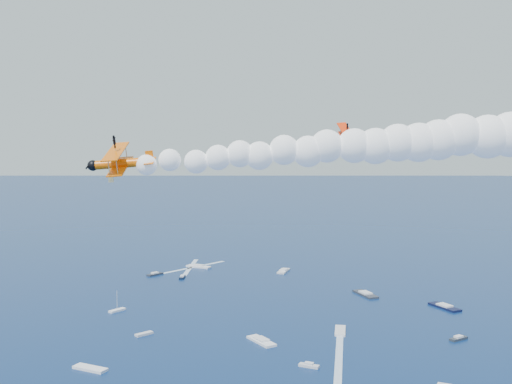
# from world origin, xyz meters

# --- Properties ---
(biplane_lead) EXTENTS (9.65, 10.79, 7.87)m
(biplane_lead) POSITION_xyz_m (14.40, 37.51, 59.48)
(biplane_lead) COLOR #FF2F05
(biplane_trail) EXTENTS (10.10, 11.59, 7.53)m
(biplane_trail) POSITION_xyz_m (-5.88, -1.45, 56.79)
(biplane_trail) COLOR #FF6705
(smoke_trail_trail) EXTENTS (59.59, 38.46, 10.41)m
(smoke_trail_trail) POSITION_xyz_m (21.67, 7.61, 58.99)
(smoke_trail_trail) COLOR white
(spectator_boats) EXTENTS (207.48, 196.18, 0.70)m
(spectator_boats) POSITION_xyz_m (-0.71, 124.85, 0.35)
(spectator_boats) COLOR silver
(spectator_boats) RESTS_ON ground
(boat_wakes) EXTENTS (226.18, 137.43, 0.04)m
(boat_wakes) POSITION_xyz_m (-9.03, 152.75, 0.03)
(boat_wakes) COLOR white
(boat_wakes) RESTS_ON ground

